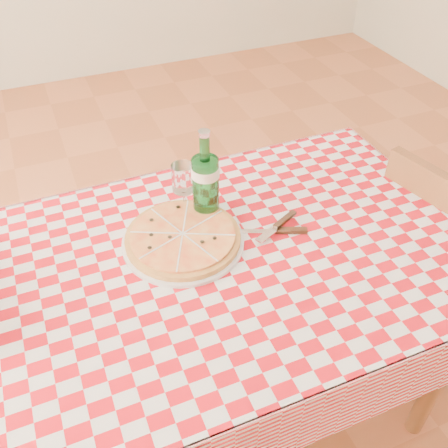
# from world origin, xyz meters

# --- Properties ---
(dining_table) EXTENTS (1.20, 0.80, 0.75)m
(dining_table) POSITION_xyz_m (0.00, 0.00, 0.66)
(dining_table) COLOR brown
(dining_table) RESTS_ON ground
(tablecloth) EXTENTS (1.30, 0.90, 0.01)m
(tablecloth) POSITION_xyz_m (0.00, 0.00, 0.75)
(tablecloth) COLOR #AD0A14
(tablecloth) RESTS_ON dining_table
(chair_near) EXTENTS (0.47, 0.47, 0.86)m
(chair_near) POSITION_xyz_m (0.74, -0.02, 0.49)
(chair_near) COLOR brown
(chair_near) RESTS_ON ground
(pizza_plate) EXTENTS (0.45, 0.45, 0.04)m
(pizza_plate) POSITION_xyz_m (-0.13, 0.09, 0.78)
(pizza_plate) COLOR #C88B42
(pizza_plate) RESTS_ON tablecloth
(water_bottle) EXTENTS (0.10, 0.10, 0.28)m
(water_bottle) POSITION_xyz_m (-0.03, 0.18, 0.90)
(water_bottle) COLOR #1A6826
(water_bottle) RESTS_ON tablecloth
(wine_glass) EXTENTS (0.08, 0.08, 0.16)m
(wine_glass) POSITION_xyz_m (-0.08, 0.22, 0.84)
(wine_glass) COLOR white
(wine_glass) RESTS_ON tablecloth
(cutlery) EXTENTS (0.25, 0.21, 0.03)m
(cutlery) POSITION_xyz_m (0.13, 0.04, 0.77)
(cutlery) COLOR silver
(cutlery) RESTS_ON tablecloth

